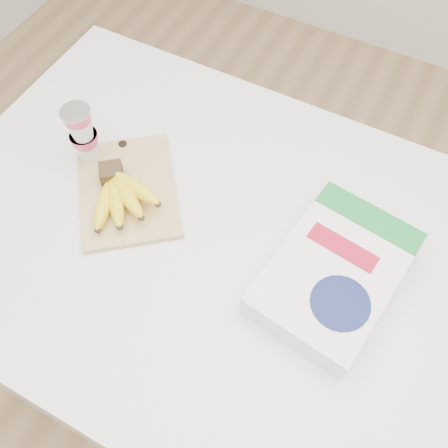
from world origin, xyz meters
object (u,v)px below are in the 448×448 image
object	(u,v)px
bananas	(119,194)
cereal_box	(334,274)
cutting_board	(128,190)
table	(229,327)
yogurt_stack	(83,133)

from	to	relation	value
bananas	cereal_box	world-z (taller)	cereal_box
bananas	cutting_board	bearing A→B (deg)	102.40
table	yogurt_stack	bearing A→B (deg)	173.62
bananas	cereal_box	distance (m)	0.46
table	cereal_box	xyz separation A→B (m)	(0.21, 0.02, 0.52)
cutting_board	cereal_box	xyz separation A→B (m)	(0.47, 0.01, 0.03)
cutting_board	yogurt_stack	distance (m)	0.15
bananas	yogurt_stack	bearing A→B (deg)	152.45
table	yogurt_stack	xyz separation A→B (m)	(-0.37, 0.04, 0.58)
cutting_board	bananas	xyz separation A→B (m)	(0.01, -0.03, 0.03)
yogurt_stack	cereal_box	world-z (taller)	yogurt_stack
cereal_box	yogurt_stack	bearing A→B (deg)	-174.75
table	bananas	size ratio (longest dim) A/B	7.45
cutting_board	cereal_box	distance (m)	0.47
table	cereal_box	world-z (taller)	cereal_box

